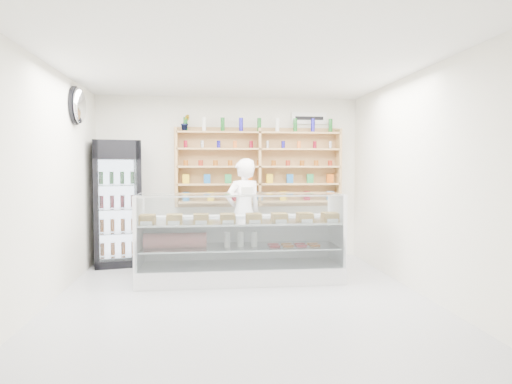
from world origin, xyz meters
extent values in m
plane|color=#9D9EA2|center=(0.00, 0.00, 0.00)|extent=(5.00, 5.00, 0.00)
plane|color=white|center=(0.00, 0.00, 2.80)|extent=(5.00, 5.00, 0.00)
plane|color=silver|center=(0.00, 2.50, 1.40)|extent=(4.50, 0.00, 4.50)
plane|color=silver|center=(0.00, -2.50, 1.40)|extent=(4.50, 0.00, 4.50)
plane|color=silver|center=(-2.25, 0.00, 1.40)|extent=(0.00, 5.00, 5.00)
plane|color=silver|center=(2.25, 0.00, 1.40)|extent=(0.00, 5.00, 5.00)
cube|color=white|center=(0.06, 0.85, 0.12)|extent=(2.82, 0.80, 0.23)
cube|color=white|center=(0.06, 1.22, 0.53)|extent=(2.82, 0.05, 0.59)
cube|color=silver|center=(0.06, 0.85, 0.48)|extent=(2.71, 0.70, 0.02)
cube|color=silver|center=(0.06, 0.85, 0.83)|extent=(2.76, 0.73, 0.02)
cube|color=silver|center=(0.06, 0.47, 0.73)|extent=(2.76, 0.12, 0.98)
cube|color=silver|center=(0.06, 0.81, 1.22)|extent=(2.76, 0.56, 0.01)
imported|color=white|center=(0.18, 1.74, 0.86)|extent=(0.74, 0.63, 1.73)
cube|color=black|center=(-1.85, 2.14, 1.01)|extent=(0.86, 0.84, 2.02)
cube|color=#2D0432|center=(-1.92, 1.82, 1.86)|extent=(0.70, 0.18, 0.28)
cube|color=silver|center=(-1.92, 1.80, 0.92)|extent=(0.60, 0.14, 1.59)
cube|color=tan|center=(-0.90, 2.34, 1.59)|extent=(0.04, 0.28, 1.33)
cube|color=tan|center=(0.50, 2.34, 1.59)|extent=(0.04, 0.28, 1.33)
cube|color=tan|center=(1.90, 2.34, 1.59)|extent=(0.04, 0.28, 1.33)
cube|color=tan|center=(0.50, 2.34, 1.00)|extent=(2.80, 0.28, 0.03)
cube|color=tan|center=(0.50, 2.34, 1.30)|extent=(2.80, 0.28, 0.03)
cube|color=tan|center=(0.50, 2.34, 1.60)|extent=(2.80, 0.28, 0.03)
cube|color=tan|center=(0.50, 2.34, 1.90)|extent=(2.80, 0.28, 0.03)
cube|color=tan|center=(0.50, 2.34, 2.18)|extent=(2.80, 0.28, 0.03)
imported|color=#1E6626|center=(-0.75, 2.34, 2.33)|extent=(0.19, 0.17, 0.28)
ellipsoid|color=silver|center=(-2.17, 1.20, 2.45)|extent=(0.15, 0.50, 0.50)
cube|color=white|center=(1.40, 2.47, 2.45)|extent=(0.62, 0.03, 0.20)
camera|label=1|loc=(-0.43, -5.45, 1.59)|focal=32.00mm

